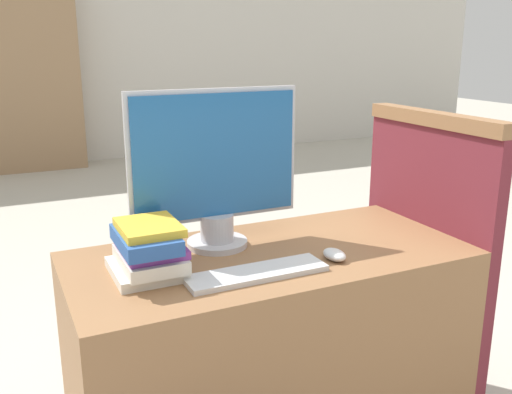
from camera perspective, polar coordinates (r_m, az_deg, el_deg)
name	(u,v)px	position (r m, az deg, el deg)	size (l,w,h in m)	color
wall_back	(55,39)	(6.96, -19.50, 14.64)	(12.00, 0.06, 2.80)	beige
desk	(270,355)	(1.99, 1.39, -15.49)	(1.28, 0.60, 0.73)	#8C603D
carrel_divider	(424,261)	(2.26, 16.46, -6.18)	(0.07, 0.65, 1.14)	maroon
monitor	(216,170)	(1.82, -4.06, 2.72)	(0.56, 0.20, 0.51)	#B7B7BC
keyboard	(256,273)	(1.65, 0.03, -7.62)	(0.42, 0.12, 0.02)	silver
mouse	(334,255)	(1.78, 7.85, -5.73)	(0.06, 0.09, 0.03)	silver
book_stack	(148,250)	(1.67, -10.74, -5.26)	(0.20, 0.26, 0.16)	silver
bookshelf_far	(18,79)	(6.70, -22.71, 10.82)	(1.26, 0.32, 1.98)	#9E7A56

